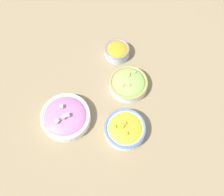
{
  "coord_description": "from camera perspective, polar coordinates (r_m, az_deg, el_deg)",
  "views": [
    {
      "loc": [
        -0.37,
        -0.23,
        0.98
      ],
      "look_at": [
        0.0,
        0.0,
        0.03
      ],
      "focal_mm": 40.0,
      "sensor_mm": 36.0,
      "label": 1
    }
  ],
  "objects": [
    {
      "name": "bowl_lettuce",
      "position": [
        1.08,
        3.79,
        3.4
      ],
      "size": [
        0.17,
        0.17,
        0.07
      ],
      "color": "silver",
      "rests_on": "ground_plane"
    },
    {
      "name": "ground_plane",
      "position": [
        1.07,
        -0.0,
        -0.67
      ],
      "size": [
        3.0,
        3.0,
        0.0
      ],
      "primitive_type": "plane",
      "color": "#75664C"
    },
    {
      "name": "bowl_red_onion",
      "position": [
        1.03,
        -10.55,
        -4.2
      ],
      "size": [
        0.2,
        0.2,
        0.07
      ],
      "color": "silver",
      "rests_on": "ground_plane"
    },
    {
      "name": "bowl_carrots",
      "position": [
        1.17,
        1.14,
        10.76
      ],
      "size": [
        0.12,
        0.12,
        0.05
      ],
      "color": "#B2C1CC",
      "rests_on": "ground_plane"
    },
    {
      "name": "bowl_squash",
      "position": [
        1.0,
        3.0,
        -7.04
      ],
      "size": [
        0.17,
        0.17,
        0.07
      ],
      "color": "silver",
      "rests_on": "ground_plane"
    }
  ]
}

